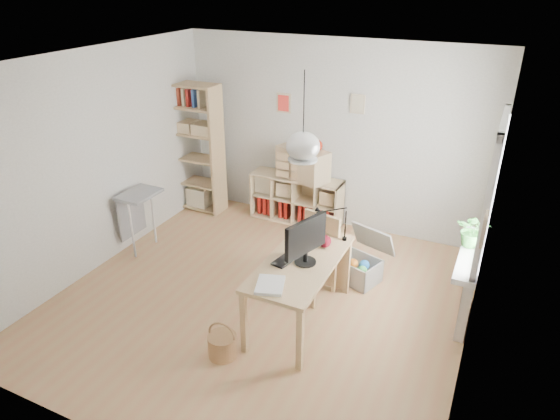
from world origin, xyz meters
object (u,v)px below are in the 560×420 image
at_px(cube_shelf, 296,202).
at_px(storage_chest, 358,263).
at_px(drawer_chest, 303,164).
at_px(tall_bookshelf, 196,143).
at_px(desk, 300,268).
at_px(monitor, 306,239).
at_px(chair, 314,251).

relative_size(cube_shelf, storage_chest, 1.75).
distance_m(cube_shelf, drawer_chest, 0.66).
height_order(cube_shelf, storage_chest, cube_shelf).
height_order(cube_shelf, tall_bookshelf, tall_bookshelf).
xyz_separation_m(desk, monitor, (0.06, -0.01, 0.37)).
distance_m(chair, monitor, 0.75).
height_order(monitor, drawer_chest, monitor).
bearing_deg(chair, drawer_chest, 130.70).
relative_size(desk, chair, 1.54).
bearing_deg(monitor, cube_shelf, 134.59).
relative_size(desk, storage_chest, 1.88).
bearing_deg(storage_chest, monitor, -85.50).
xyz_separation_m(cube_shelf, chair, (0.95, -1.67, 0.26)).
xyz_separation_m(chair, storage_chest, (0.40, 0.52, -0.36)).
bearing_deg(storage_chest, drawer_chest, 156.64).
distance_m(desk, tall_bookshelf, 3.27).
xyz_separation_m(tall_bookshelf, storage_chest, (2.92, -0.87, -0.89)).
distance_m(chair, storage_chest, 0.74).
bearing_deg(desk, chair, 96.96).
height_order(desk, cube_shelf, desk).
distance_m(monitor, drawer_chest, 2.40).
distance_m(storage_chest, drawer_chest, 1.82).
bearing_deg(chair, storage_chest, 65.87).
xyz_separation_m(storage_chest, monitor, (-0.27, -1.09, 0.83)).
xyz_separation_m(storage_chest, drawer_chest, (-1.23, 1.11, 0.74)).
bearing_deg(storage_chest, chair, -109.05).
bearing_deg(cube_shelf, drawer_chest, -19.22).
bearing_deg(monitor, chair, 121.14).
xyz_separation_m(desk, tall_bookshelf, (-2.59, 1.95, 0.43)).
height_order(tall_bookshelf, monitor, tall_bookshelf).
bearing_deg(chair, cube_shelf, 133.27).
height_order(chair, monitor, monitor).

